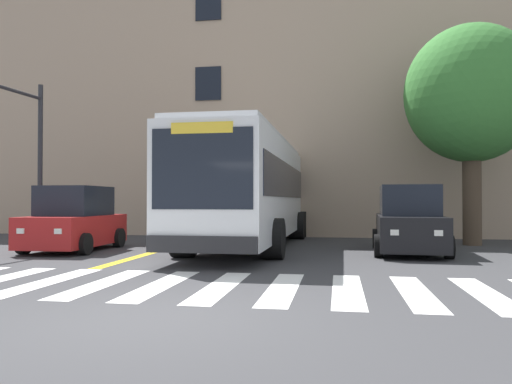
% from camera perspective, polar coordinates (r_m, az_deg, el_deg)
% --- Properties ---
extents(ground_plane, '(120.00, 120.00, 0.00)m').
position_cam_1_polar(ground_plane, '(6.60, -11.70, -13.94)').
color(ground_plane, '#38383A').
extents(crosswalk, '(12.32, 3.25, 0.01)m').
position_cam_1_polar(crosswalk, '(8.63, -0.53, -10.84)').
color(crosswalk, white).
rests_on(crosswalk, ground).
extents(lane_line_yellow_inner, '(0.12, 36.00, 0.01)m').
position_cam_1_polar(lane_line_yellow_inner, '(23.04, -3.92, -4.64)').
color(lane_line_yellow_inner, gold).
rests_on(lane_line_yellow_inner, ground).
extents(lane_line_yellow_outer, '(0.12, 36.00, 0.01)m').
position_cam_1_polar(lane_line_yellow_outer, '(23.00, -3.53, -4.65)').
color(lane_line_yellow_outer, gold).
rests_on(lane_line_yellow_outer, ground).
extents(city_bus, '(2.97, 12.50, 3.40)m').
position_cam_1_polar(city_bus, '(16.57, -0.21, 0.24)').
color(city_bus, white).
rests_on(city_bus, ground).
extents(car_red_near_lane, '(2.09, 3.78, 1.90)m').
position_cam_1_polar(car_red_near_lane, '(15.73, -20.00, -3.16)').
color(car_red_near_lane, '#AD1E1E').
rests_on(car_red_near_lane, ground).
extents(car_black_far_lane, '(2.11, 4.27, 1.90)m').
position_cam_1_polar(car_black_far_lane, '(14.73, 17.06, -3.31)').
color(car_black_far_lane, black).
rests_on(car_black_far_lane, ground).
extents(traffic_light_far_corner, '(0.59, 4.51, 5.43)m').
position_cam_1_polar(traffic_light_far_corner, '(17.15, -27.22, 6.51)').
color(traffic_light_far_corner, '#28282D').
rests_on(traffic_light_far_corner, ground).
extents(street_tree_curbside_large, '(5.14, 4.92, 7.33)m').
position_cam_1_polar(street_tree_curbside_large, '(18.33, 23.39, 10.16)').
color(street_tree_curbside_large, '#4C3D2D').
rests_on(street_tree_curbside_large, ground).
extents(building_facade, '(32.56, 9.55, 11.99)m').
position_cam_1_polar(building_facade, '(25.77, -2.76, 9.14)').
color(building_facade, tan).
rests_on(building_facade, ground).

